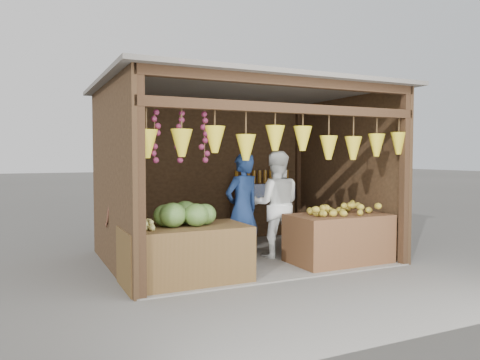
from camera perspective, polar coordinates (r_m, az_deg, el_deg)
name	(u,v)px	position (r m, az deg, el deg)	size (l,w,h in m)	color
ground	(242,258)	(7.45, 0.25, -9.43)	(80.00, 80.00, 0.00)	#514F49
stall_structure	(241,151)	(7.22, 0.16, 3.50)	(4.30, 3.30, 2.66)	slate
back_shelf	(263,194)	(8.92, 2.79, -1.70)	(1.25, 0.32, 1.32)	#382314
counter_left	(186,254)	(6.00, -6.64, -8.99)	(1.57, 0.85, 0.71)	#4D3619
counter_right	(338,239)	(7.16, 11.90, -7.02)	(1.46, 0.85, 0.73)	#50311A
stool	(124,260)	(6.85, -13.97, -9.41)	(0.30, 0.30, 0.28)	black
man_standing	(242,209)	(6.85, 0.28, -3.58)	(0.60, 0.39, 1.64)	navy
woman_standing	(276,205)	(7.34, 4.38, -3.00)	(0.81, 0.63, 1.67)	white
vendor_seated	(123,213)	(6.74, -14.04, -3.98)	(0.50, 0.33, 1.02)	#543021
melon_pile	(185,213)	(5.95, -6.78, -4.05)	(1.00, 0.50, 0.32)	#1F4B14
tanfruit_pile	(142,225)	(5.72, -11.82, -5.33)	(0.34, 0.40, 0.13)	olive
mango_pile	(339,207)	(7.09, 11.92, -3.24)	(1.40, 0.64, 0.22)	#B77018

